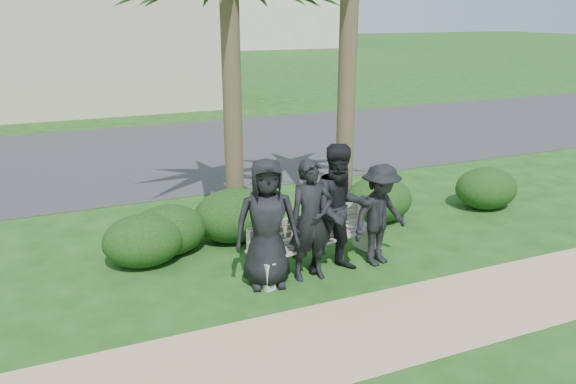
% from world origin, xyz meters
% --- Properties ---
extents(ground, '(160.00, 160.00, 0.00)m').
position_xyz_m(ground, '(0.00, 0.00, 0.00)').
color(ground, '#174112').
rests_on(ground, ground).
extents(footpath, '(30.00, 1.60, 0.01)m').
position_xyz_m(footpath, '(0.00, -1.80, 0.00)').
color(footpath, tan).
rests_on(footpath, ground).
extents(asphalt_street, '(160.00, 8.00, 0.01)m').
position_xyz_m(asphalt_street, '(0.00, 8.00, 0.00)').
color(asphalt_street, '#2D2D30').
rests_on(asphalt_street, ground).
extents(stucco_bldg_right, '(8.40, 8.40, 7.30)m').
position_xyz_m(stucco_bldg_right, '(-1.00, 18.00, 3.66)').
color(stucco_bldg_right, beige).
rests_on(stucco_bldg_right, ground).
extents(park_bench, '(2.26, 0.97, 0.75)m').
position_xyz_m(park_bench, '(0.09, 0.08, 0.34)').
color(park_bench, gray).
rests_on(park_bench, ground).
extents(man_a, '(0.98, 0.74, 1.79)m').
position_xyz_m(man_a, '(-0.81, -0.20, 0.90)').
color(man_a, black).
rests_on(man_a, ground).
extents(man_b, '(0.66, 0.46, 1.73)m').
position_xyz_m(man_b, '(-0.18, -0.25, 0.87)').
color(man_b, black).
rests_on(man_b, ground).
extents(man_c, '(0.98, 0.80, 1.89)m').
position_xyz_m(man_c, '(0.31, -0.21, 0.94)').
color(man_c, black).
rests_on(man_c, ground).
extents(man_d, '(1.10, 0.80, 1.54)m').
position_xyz_m(man_d, '(0.96, -0.22, 0.77)').
color(man_d, black).
rests_on(man_d, ground).
extents(hedge_a, '(1.21, 1.00, 0.79)m').
position_xyz_m(hedge_a, '(-2.25, 1.16, 0.39)').
color(hedge_a, black).
rests_on(hedge_a, ground).
extents(hedge_b, '(1.20, 0.99, 0.79)m').
position_xyz_m(hedge_b, '(-1.84, 1.42, 0.39)').
color(hedge_b, black).
rests_on(hedge_b, ground).
extents(hedge_c, '(1.35, 1.12, 0.88)m').
position_xyz_m(hedge_c, '(-0.72, 1.53, 0.44)').
color(hedge_c, black).
rests_on(hedge_c, ground).
extents(hedge_e, '(1.26, 1.04, 0.82)m').
position_xyz_m(hedge_e, '(1.94, 1.36, 0.41)').
color(hedge_e, black).
rests_on(hedge_e, ground).
extents(hedge_f, '(1.23, 1.02, 0.80)m').
position_xyz_m(hedge_f, '(4.22, 1.15, 0.40)').
color(hedge_f, black).
rests_on(hedge_f, ground).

